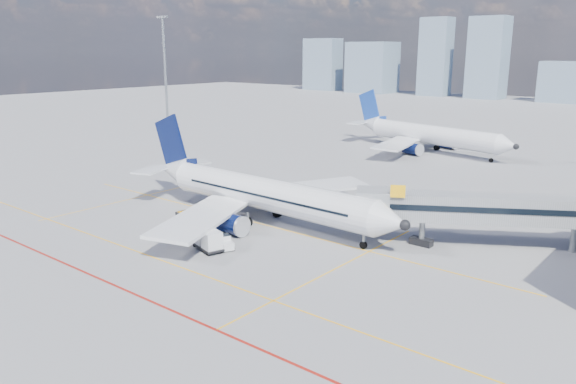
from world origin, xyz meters
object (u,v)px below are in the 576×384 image
(main_aircraft, at_px, (258,193))
(ramp_worker, at_px, (213,244))
(belt_loader, at_px, (192,216))
(baggage_tug, at_px, (225,242))
(second_aircraft, at_px, (427,134))
(cargo_dolly, at_px, (207,239))

(main_aircraft, bearing_deg, ramp_worker, -69.76)
(main_aircraft, distance_m, belt_loader, 7.84)
(ramp_worker, bearing_deg, belt_loader, 96.92)
(baggage_tug, bearing_deg, second_aircraft, 122.75)
(main_aircraft, height_order, second_aircraft, main_aircraft)
(main_aircraft, relative_size, belt_loader, 6.21)
(main_aircraft, bearing_deg, belt_loader, -136.73)
(cargo_dolly, bearing_deg, main_aircraft, 121.39)
(baggage_tug, xyz_separation_m, ramp_worker, (-0.47, -1.21, 0.11))
(second_aircraft, xyz_separation_m, belt_loader, (-0.03, -58.34, -2.60))
(baggage_tug, distance_m, belt_loader, 10.22)
(main_aircraft, height_order, baggage_tug, main_aircraft)
(main_aircraft, height_order, ramp_worker, main_aircraft)
(second_aircraft, xyz_separation_m, baggage_tug, (9.34, -62.42, -2.57))
(second_aircraft, height_order, belt_loader, second_aircraft)
(ramp_worker, bearing_deg, main_aircraft, 55.82)
(main_aircraft, relative_size, cargo_dolly, 9.11)
(baggage_tug, bearing_deg, belt_loader, -179.30)
(ramp_worker, bearing_deg, second_aircraft, 45.57)
(baggage_tug, bearing_deg, cargo_dolly, -108.68)
(main_aircraft, distance_m, cargo_dolly, 10.73)
(second_aircraft, relative_size, belt_loader, 6.09)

